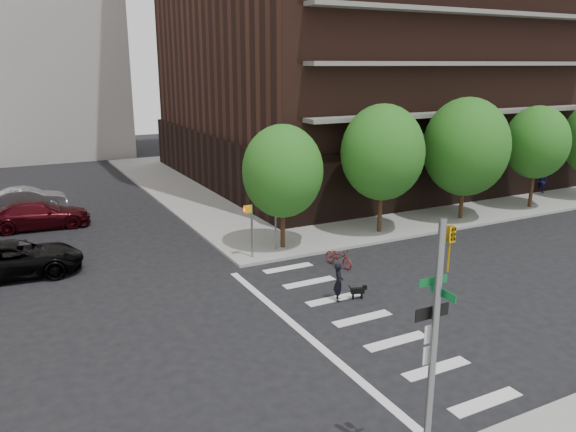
{
  "coord_description": "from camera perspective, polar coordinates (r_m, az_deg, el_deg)",
  "views": [
    {
      "loc": [
        -8.22,
        -15.66,
        9.12
      ],
      "look_at": [
        3.0,
        6.0,
        2.5
      ],
      "focal_mm": 35.0,
      "sensor_mm": 36.0,
      "label": 1
    }
  ],
  "objects": [
    {
      "name": "ground",
      "position": [
        19.9,
        0.29,
        -12.1
      ],
      "size": [
        120.0,
        120.0,
        0.0
      ],
      "primitive_type": "plane",
      "color": "black",
      "rests_on": "ground"
    },
    {
      "name": "sidewalk_ne",
      "position": [
        49.4,
        8.74,
        4.46
      ],
      "size": [
        39.0,
        33.0,
        0.15
      ],
      "primitive_type": "cube",
      "color": "gray",
      "rests_on": "ground"
    },
    {
      "name": "crosswalk",
      "position": [
        20.91,
        5.75,
        -10.75
      ],
      "size": [
        3.85,
        13.0,
        0.01
      ],
      "color": "silver",
      "rests_on": "ground"
    },
    {
      "name": "tree_a",
      "position": [
        27.55,
        -0.55,
        4.56
      ],
      "size": [
        4.0,
        4.0,
        5.9
      ],
      "color": "#301E11",
      "rests_on": "sidewalk_ne"
    },
    {
      "name": "tree_b",
      "position": [
        30.61,
        9.59,
        6.38
      ],
      "size": [
        4.5,
        4.5,
        6.65
      ],
      "color": "#301E11",
      "rests_on": "sidewalk_ne"
    },
    {
      "name": "tree_c",
      "position": [
        34.53,
        17.64,
        6.7
      ],
      "size": [
        5.0,
        5.0,
        6.8
      ],
      "color": "#301E11",
      "rests_on": "sidewalk_ne"
    },
    {
      "name": "tree_d",
      "position": [
        38.99,
        23.96,
        6.85
      ],
      "size": [
        4.0,
        4.0,
        6.2
      ],
      "color": "#301E11",
      "rests_on": "sidewalk_ne"
    },
    {
      "name": "traffic_signal",
      "position": [
        12.96,
        14.47,
        -15.04
      ],
      "size": [
        0.9,
        0.75,
        6.0
      ],
      "color": "slate",
      "rests_on": "sidewalk_s"
    },
    {
      "name": "pedestrian_signal",
      "position": [
        26.83,
        -3.19,
        -0.55
      ],
      "size": [
        2.18,
        0.67,
        2.6
      ],
      "color": "slate",
      "rests_on": "sidewalk_ne"
    },
    {
      "name": "parked_car_black",
      "position": [
        27.6,
        -26.04,
        -3.97
      ],
      "size": [
        3.21,
        5.97,
        1.59
      ],
      "primitive_type": "imported",
      "rotation": [
        0.0,
        0.0,
        1.47
      ],
      "color": "black",
      "rests_on": "ground"
    },
    {
      "name": "parked_car_maroon",
      "position": [
        35.08,
        -24.02,
        0.14
      ],
      "size": [
        2.74,
        5.75,
        1.62
      ],
      "primitive_type": "imported",
      "rotation": [
        0.0,
        0.0,
        1.49
      ],
      "color": "#420910",
      "rests_on": "ground"
    },
    {
      "name": "parked_car_silver",
      "position": [
        39.55,
        -24.91,
        1.56
      ],
      "size": [
        1.64,
        4.64,
        1.53
      ],
      "primitive_type": "imported",
      "rotation": [
        0.0,
        0.0,
        1.57
      ],
      "color": "#96989C",
      "rests_on": "ground"
    },
    {
      "name": "scooter",
      "position": [
        26.24,
        5.17,
        -4.17
      ],
      "size": [
        0.92,
        1.82,
        0.91
      ],
      "primitive_type": "imported",
      "rotation": [
        0.0,
        0.0,
        0.19
      ],
      "color": "maroon",
      "rests_on": "ground"
    },
    {
      "name": "dog_walker",
      "position": [
        22.43,
        5.16,
        -6.7
      ],
      "size": [
        0.68,
        0.58,
        1.57
      ],
      "primitive_type": "imported",
      "rotation": [
        0.0,
        0.0,
        1.14
      ],
      "color": "black",
      "rests_on": "ground"
    },
    {
      "name": "dog",
      "position": [
        22.84,
        7.16,
        -7.53
      ],
      "size": [
        0.66,
        0.36,
        0.55
      ],
      "rotation": [
        0.0,
        0.0,
        -0.35
      ],
      "color": "black",
      "rests_on": "ground"
    },
    {
      "name": "pedestrian_far",
      "position": [
        44.22,
        24.38,
        3.28
      ],
      "size": [
        0.87,
        0.68,
        1.76
      ],
      "primitive_type": "imported",
      "rotation": [
        0.0,
        0.0,
        -1.59
      ],
      "color": "navy",
      "rests_on": "sidewalk_ne"
    }
  ]
}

